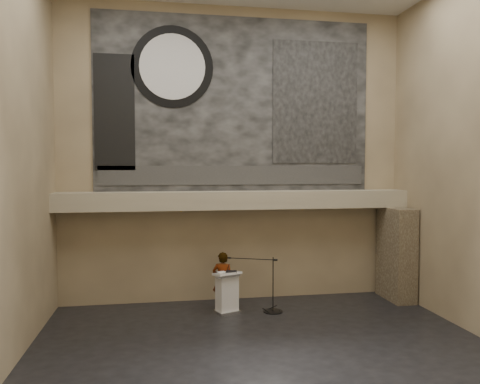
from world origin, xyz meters
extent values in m
plane|color=black|center=(0.00, 0.00, 0.00)|extent=(10.00, 10.00, 0.00)
cube|color=#77664B|center=(0.00, 4.00, 4.25)|extent=(10.00, 0.02, 8.50)
cube|color=#77664B|center=(0.00, -4.00, 4.25)|extent=(10.00, 0.02, 8.50)
cube|color=#77664B|center=(-5.00, 0.00, 4.25)|extent=(0.02, 8.00, 8.50)
cube|color=gray|center=(0.00, 3.60, 2.95)|extent=(10.00, 0.80, 0.50)
cylinder|color=#B2893D|center=(-1.60, 3.55, 2.67)|extent=(0.04, 0.04, 0.06)
cylinder|color=#B2893D|center=(1.90, 3.55, 2.67)|extent=(0.04, 0.04, 0.06)
cube|color=black|center=(0.00, 3.97, 5.70)|extent=(8.00, 0.05, 5.00)
cube|color=#2A2A2A|center=(0.00, 3.93, 3.65)|extent=(7.76, 0.02, 0.55)
cylinder|color=black|center=(-1.80, 3.93, 6.70)|extent=(2.30, 0.02, 2.30)
cylinder|color=silver|center=(-1.80, 3.91, 6.70)|extent=(1.84, 0.02, 1.84)
cube|color=black|center=(2.40, 3.93, 5.80)|extent=(2.60, 0.02, 3.60)
cube|color=black|center=(-3.40, 3.93, 5.40)|extent=(1.10, 0.02, 3.20)
cube|color=#473B2B|center=(4.65, 3.15, 1.35)|extent=(0.60, 1.40, 2.70)
cube|color=silver|center=(-0.44, 2.66, 0.04)|extent=(0.72, 0.64, 0.08)
cube|color=white|center=(-0.44, 2.66, 0.56)|extent=(0.62, 0.53, 0.96)
cube|color=white|center=(-0.44, 2.64, 1.07)|extent=(0.79, 0.68, 0.12)
cube|color=black|center=(-0.33, 2.62, 1.12)|extent=(0.33, 0.29, 0.04)
cube|color=white|center=(-0.55, 2.64, 1.10)|extent=(0.33, 0.37, 0.00)
imported|color=white|center=(-0.51, 3.04, 0.79)|extent=(0.66, 0.53, 1.57)
cylinder|color=black|center=(0.79, 2.56, 0.01)|extent=(0.52, 0.52, 0.02)
cylinder|color=black|center=(0.79, 2.56, 0.74)|extent=(0.03, 0.03, 1.48)
cylinder|color=black|center=(0.22, 2.79, 1.41)|extent=(1.27, 0.53, 0.02)
camera|label=1|loc=(-2.18, -9.48, 3.87)|focal=35.00mm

